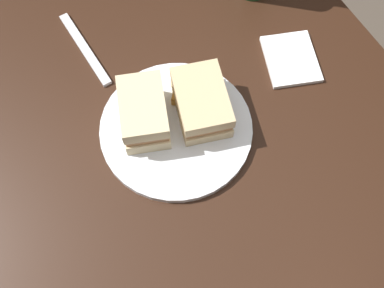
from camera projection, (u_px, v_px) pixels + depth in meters
ground_plane at (200, 258)px, 1.42m from camera, size 6.00×6.00×0.00m
dining_table at (203, 229)px, 1.07m from camera, size 1.01×0.81×0.76m
plate at (176, 129)px, 0.75m from camera, size 0.25×0.25×0.01m
sandwich_half_left at (201, 103)px, 0.73m from camera, size 0.14×0.11×0.06m
sandwich_half_right at (144, 113)px, 0.72m from camera, size 0.13×0.10×0.07m
potato_wedge_front at (193, 100)px, 0.75m from camera, size 0.03×0.05×0.02m
potato_wedge_middle at (146, 112)px, 0.75m from camera, size 0.03×0.04×0.02m
potato_wedge_back at (188, 99)px, 0.75m from camera, size 0.05×0.06×0.02m
potato_wedge_left_edge at (150, 114)px, 0.74m from camera, size 0.05×0.05×0.02m
potato_wedge_right_edge at (149, 112)px, 0.74m from camera, size 0.02×0.06×0.02m
napkin at (291, 59)px, 0.81m from camera, size 0.13×0.12×0.01m
fork at (85, 49)px, 0.82m from camera, size 0.18×0.03×0.01m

